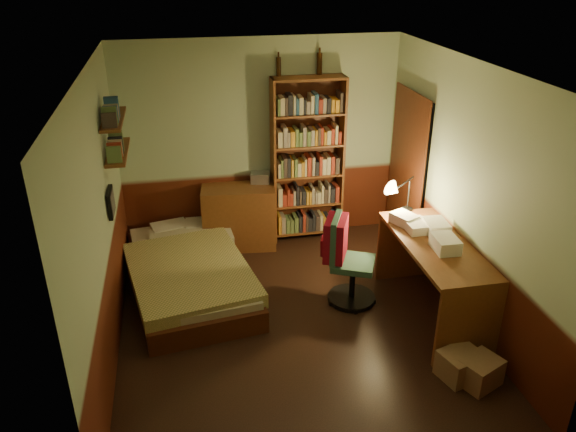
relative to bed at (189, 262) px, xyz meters
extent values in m
cube|color=black|center=(1.01, -0.88, -0.34)|extent=(3.50, 4.00, 0.02)
cube|color=silver|center=(1.01, -0.88, 2.28)|extent=(3.50, 4.00, 0.02)
cube|color=#9CB28E|center=(1.01, 1.13, 0.97)|extent=(3.50, 0.02, 2.60)
cube|color=#9CB28E|center=(-0.75, -0.88, 0.97)|extent=(0.02, 4.00, 2.60)
cube|color=#9CB28E|center=(2.77, -0.88, 0.97)|extent=(0.02, 4.00, 2.60)
cube|color=#9CB28E|center=(1.01, -2.89, 0.97)|extent=(3.50, 0.02, 2.60)
cube|color=black|center=(2.73, 0.42, 0.67)|extent=(0.06, 0.90, 2.00)
cube|color=#3D1A0C|center=(2.70, 0.42, 0.67)|extent=(0.02, 0.98, 2.08)
cube|color=olive|center=(0.00, 0.00, 0.00)|extent=(1.45, 2.33, 0.65)
cube|color=brown|center=(0.68, 0.88, 0.08)|extent=(0.96, 0.56, 0.82)
cube|color=#B2B2B7|center=(0.98, 1.01, 0.55)|extent=(0.27, 0.23, 0.13)
cube|color=brown|center=(1.59, 0.97, 0.74)|extent=(0.92, 0.29, 2.14)
cylinder|color=black|center=(1.24, 1.08, 1.92)|extent=(0.07, 0.07, 0.22)
cylinder|color=black|center=(1.74, 1.08, 1.94)|extent=(0.07, 0.07, 0.26)
cube|color=brown|center=(2.45, -1.05, 0.10)|extent=(0.67, 1.61, 0.86)
cube|color=silver|center=(2.29, -0.56, 0.59)|extent=(0.29, 0.33, 0.11)
cone|color=black|center=(2.46, -0.25, 0.86)|extent=(0.25, 0.25, 0.65)
cube|color=#325944|center=(1.73, -0.63, 0.20)|extent=(0.67, 0.64, 1.05)
cube|color=maroon|center=(1.61, -0.87, 0.96)|extent=(0.28, 0.42, 0.45)
cube|color=brown|center=(-0.63, 0.22, 1.27)|extent=(0.20, 0.90, 0.03)
cube|color=brown|center=(-0.63, 0.22, 1.62)|extent=(0.20, 0.90, 0.03)
cube|color=black|center=(-0.71, -0.28, 0.92)|extent=(0.04, 0.32, 0.26)
cube|color=#896748|center=(2.45, -2.12, -0.20)|extent=(0.43, 0.39, 0.26)
cube|color=#896748|center=(2.32, -1.99, -0.20)|extent=(0.43, 0.39, 0.25)
camera|label=1|loc=(0.01, -5.59, 3.19)|focal=35.00mm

